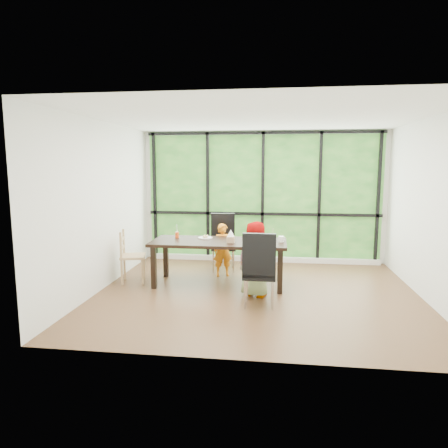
{
  "coord_description": "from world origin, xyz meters",
  "views": [
    {
      "loc": [
        0.28,
        -6.13,
        1.99
      ],
      "look_at": [
        -0.56,
        0.28,
        1.05
      ],
      "focal_mm": 32.21,
      "sensor_mm": 36.0,
      "label": 1
    }
  ],
  "objects_px": {
    "green_cup": "(273,241)",
    "white_mug": "(281,239)",
    "dining_table": "(219,263)",
    "child_toddler": "(223,250)",
    "tissue_box": "(231,240)",
    "orange_cup": "(177,235)",
    "chair_end_beech": "(133,256)",
    "chair_interior_leather": "(260,269)",
    "plate_far": "(205,238)",
    "child_older": "(257,259)",
    "chair_window_leather": "(223,243)",
    "plate_near": "(255,243)"
  },
  "relations": [
    {
      "from": "dining_table",
      "to": "child_toddler",
      "type": "relative_size",
      "value": 2.33
    },
    {
      "from": "white_mug",
      "to": "tissue_box",
      "type": "relative_size",
      "value": 0.8
    },
    {
      "from": "dining_table",
      "to": "child_older",
      "type": "distance_m",
      "value": 0.86
    },
    {
      "from": "white_mug",
      "to": "orange_cup",
      "type": "bearing_deg",
      "value": 175.19
    },
    {
      "from": "chair_interior_leather",
      "to": "plate_far",
      "type": "bearing_deg",
      "value": -49.03
    },
    {
      "from": "dining_table",
      "to": "child_toddler",
      "type": "height_order",
      "value": "child_toddler"
    },
    {
      "from": "orange_cup",
      "to": "child_toddler",
      "type": "bearing_deg",
      "value": 26.26
    },
    {
      "from": "chair_interior_leather",
      "to": "chair_end_beech",
      "type": "distance_m",
      "value": 2.39
    },
    {
      "from": "dining_table",
      "to": "plate_near",
      "type": "relative_size",
      "value": 8.74
    },
    {
      "from": "dining_table",
      "to": "chair_end_beech",
      "type": "height_order",
      "value": "chair_end_beech"
    },
    {
      "from": "tissue_box",
      "to": "green_cup",
      "type": "bearing_deg",
      "value": -10.58
    },
    {
      "from": "chair_interior_leather",
      "to": "chair_end_beech",
      "type": "height_order",
      "value": "chair_interior_leather"
    },
    {
      "from": "dining_table",
      "to": "plate_far",
      "type": "bearing_deg",
      "value": 141.02
    },
    {
      "from": "dining_table",
      "to": "chair_window_leather",
      "type": "distance_m",
      "value": 0.96
    },
    {
      "from": "chair_end_beech",
      "to": "plate_far",
      "type": "height_order",
      "value": "chair_end_beech"
    },
    {
      "from": "plate_near",
      "to": "tissue_box",
      "type": "distance_m",
      "value": 0.39
    },
    {
      "from": "child_toddler",
      "to": "orange_cup",
      "type": "xyz_separation_m",
      "value": [
        -0.76,
        -0.37,
        0.32
      ]
    },
    {
      "from": "dining_table",
      "to": "white_mug",
      "type": "xyz_separation_m",
      "value": [
        1.03,
        0.03,
        0.42
      ]
    },
    {
      "from": "chair_end_beech",
      "to": "tissue_box",
      "type": "height_order",
      "value": "chair_end_beech"
    },
    {
      "from": "tissue_box",
      "to": "dining_table",
      "type": "bearing_deg",
      "value": 147.37
    },
    {
      "from": "plate_far",
      "to": "child_toddler",
      "type": "bearing_deg",
      "value": 52.2
    },
    {
      "from": "plate_near",
      "to": "green_cup",
      "type": "xyz_separation_m",
      "value": [
        0.29,
        -0.09,
        0.06
      ]
    },
    {
      "from": "dining_table",
      "to": "orange_cup",
      "type": "distance_m",
      "value": 0.89
    },
    {
      "from": "child_toddler",
      "to": "plate_far",
      "type": "relative_size",
      "value": 3.9
    },
    {
      "from": "plate_far",
      "to": "orange_cup",
      "type": "relative_size",
      "value": 2.37
    },
    {
      "from": "chair_window_leather",
      "to": "orange_cup",
      "type": "height_order",
      "value": "chair_window_leather"
    },
    {
      "from": "chair_window_leather",
      "to": "orange_cup",
      "type": "xyz_separation_m",
      "value": [
        -0.7,
        -0.76,
        0.26
      ]
    },
    {
      "from": "chair_interior_leather",
      "to": "green_cup",
      "type": "height_order",
      "value": "chair_interior_leather"
    },
    {
      "from": "dining_table",
      "to": "plate_far",
      "type": "distance_m",
      "value": 0.51
    },
    {
      "from": "chair_interior_leather",
      "to": "plate_near",
      "type": "xyz_separation_m",
      "value": [
        -0.11,
        0.75,
        0.22
      ]
    },
    {
      "from": "child_toddler",
      "to": "plate_near",
      "type": "relative_size",
      "value": 3.76
    },
    {
      "from": "child_older",
      "to": "chair_window_leather",
      "type": "bearing_deg",
      "value": -45.31
    },
    {
      "from": "plate_far",
      "to": "plate_near",
      "type": "relative_size",
      "value": 0.96
    },
    {
      "from": "green_cup",
      "to": "white_mug",
      "type": "height_order",
      "value": "green_cup"
    },
    {
      "from": "chair_interior_leather",
      "to": "child_toddler",
      "type": "bearing_deg",
      "value": -63.87
    },
    {
      "from": "child_toddler",
      "to": "white_mug",
      "type": "relative_size",
      "value": 9.96
    },
    {
      "from": "chair_window_leather",
      "to": "chair_interior_leather",
      "type": "xyz_separation_m",
      "value": [
        0.77,
        -1.88,
        0.0
      ]
    },
    {
      "from": "plate_far",
      "to": "tissue_box",
      "type": "xyz_separation_m",
      "value": [
        0.48,
        -0.35,
        0.04
      ]
    },
    {
      "from": "plate_near",
      "to": "white_mug",
      "type": "bearing_deg",
      "value": 26.13
    },
    {
      "from": "child_older",
      "to": "tissue_box",
      "type": "relative_size",
      "value": 9.58
    },
    {
      "from": "chair_end_beech",
      "to": "orange_cup",
      "type": "xyz_separation_m",
      "value": [
        0.73,
        0.21,
        0.35
      ]
    },
    {
      "from": "dining_table",
      "to": "child_older",
      "type": "bearing_deg",
      "value": -38.16
    },
    {
      "from": "chair_interior_leather",
      "to": "white_mug",
      "type": "distance_m",
      "value": 1.05
    },
    {
      "from": "white_mug",
      "to": "chair_window_leather",
      "type": "bearing_deg",
      "value": 139.87
    },
    {
      "from": "plate_far",
      "to": "dining_table",
      "type": "bearing_deg",
      "value": -38.98
    },
    {
      "from": "dining_table",
      "to": "orange_cup",
      "type": "bearing_deg",
      "value": 166.49
    },
    {
      "from": "orange_cup",
      "to": "white_mug",
      "type": "bearing_deg",
      "value": -4.81
    },
    {
      "from": "child_older",
      "to": "white_mug",
      "type": "relative_size",
      "value": 12.02
    },
    {
      "from": "dining_table",
      "to": "chair_interior_leather",
      "type": "bearing_deg",
      "value": -52.36
    },
    {
      "from": "chair_interior_leather",
      "to": "orange_cup",
      "type": "relative_size",
      "value": 10.4
    }
  ]
}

